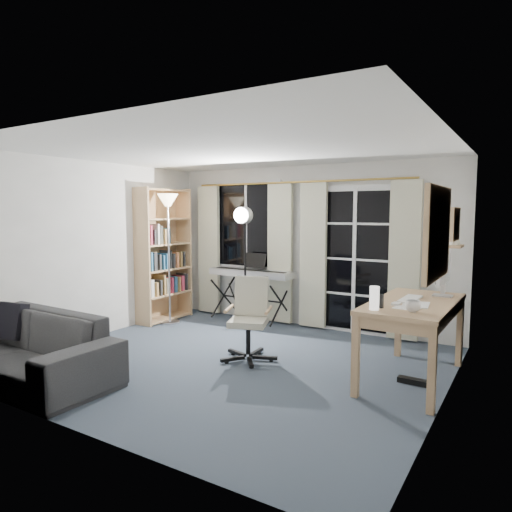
{
  "coord_description": "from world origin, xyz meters",
  "views": [
    {
      "loc": [
        2.88,
        -4.19,
        1.72
      ],
      "look_at": [
        0.11,
        0.35,
        1.2
      ],
      "focal_mm": 32.0,
      "sensor_mm": 36.0,
      "label": 1
    }
  ],
  "objects_px": {
    "office_chair": "(250,310)",
    "sofa": "(17,334)",
    "keyboard_piano": "(251,274)",
    "torchiere_lamp": "(168,220)",
    "monitor": "(443,268)",
    "bookshelf": "(161,258)",
    "mug": "(413,305)",
    "studio_light": "(243,230)",
    "desk": "(413,311)"
  },
  "relations": [
    {
      "from": "office_chair",
      "to": "sofa",
      "type": "relative_size",
      "value": 0.41
    },
    {
      "from": "keyboard_piano",
      "to": "torchiere_lamp",
      "type": "bearing_deg",
      "value": -145.11
    },
    {
      "from": "monitor",
      "to": "bookshelf",
      "type": "bearing_deg",
      "value": 178.69
    },
    {
      "from": "mug",
      "to": "sofa",
      "type": "xyz_separation_m",
      "value": [
        -3.61,
        -1.55,
        -0.43
      ]
    },
    {
      "from": "bookshelf",
      "to": "keyboard_piano",
      "type": "xyz_separation_m",
      "value": [
        1.33,
        0.56,
        -0.23
      ]
    },
    {
      "from": "studio_light",
      "to": "desk",
      "type": "bearing_deg",
      "value": -22.11
    },
    {
      "from": "bookshelf",
      "to": "monitor",
      "type": "bearing_deg",
      "value": -1.82
    },
    {
      "from": "torchiere_lamp",
      "to": "monitor",
      "type": "height_order",
      "value": "torchiere_lamp"
    },
    {
      "from": "bookshelf",
      "to": "torchiere_lamp",
      "type": "relative_size",
      "value": 1.05
    },
    {
      "from": "torchiere_lamp",
      "to": "monitor",
      "type": "distance_m",
      "value": 3.95
    },
    {
      "from": "studio_light",
      "to": "bookshelf",
      "type": "bearing_deg",
      "value": 179.71
    },
    {
      "from": "bookshelf",
      "to": "torchiere_lamp",
      "type": "xyz_separation_m",
      "value": [
        0.28,
        -0.13,
        0.61
      ]
    },
    {
      "from": "bookshelf",
      "to": "monitor",
      "type": "height_order",
      "value": "bookshelf"
    },
    {
      "from": "keyboard_piano",
      "to": "office_chair",
      "type": "distance_m",
      "value": 1.7
    },
    {
      "from": "studio_light",
      "to": "monitor",
      "type": "distance_m",
      "value": 2.78
    },
    {
      "from": "office_chair",
      "to": "monitor",
      "type": "xyz_separation_m",
      "value": [
        2.0,
        0.69,
        0.56
      ]
    },
    {
      "from": "monitor",
      "to": "sofa",
      "type": "height_order",
      "value": "monitor"
    },
    {
      "from": "sofa",
      "to": "office_chair",
      "type": "bearing_deg",
      "value": 47.81
    },
    {
      "from": "bookshelf",
      "to": "monitor",
      "type": "relative_size",
      "value": 3.54
    },
    {
      "from": "torchiere_lamp",
      "to": "desk",
      "type": "bearing_deg",
      "value": -7.75
    },
    {
      "from": "sofa",
      "to": "studio_light",
      "type": "bearing_deg",
      "value": 72.16
    },
    {
      "from": "studio_light",
      "to": "sofa",
      "type": "bearing_deg",
      "value": -114.38
    },
    {
      "from": "bookshelf",
      "to": "office_chair",
      "type": "height_order",
      "value": "bookshelf"
    },
    {
      "from": "studio_light",
      "to": "torchiere_lamp",
      "type": "bearing_deg",
      "value": -173.15
    },
    {
      "from": "bookshelf",
      "to": "studio_light",
      "type": "distance_m",
      "value": 1.55
    },
    {
      "from": "office_chair",
      "to": "sofa",
      "type": "xyz_separation_m",
      "value": [
        -1.71,
        -1.81,
        -0.11
      ]
    },
    {
      "from": "torchiere_lamp",
      "to": "office_chair",
      "type": "distance_m",
      "value": 2.31
    },
    {
      "from": "studio_light",
      "to": "monitor",
      "type": "height_order",
      "value": "studio_light"
    },
    {
      "from": "office_chair",
      "to": "desk",
      "type": "relative_size",
      "value": 0.62
    },
    {
      "from": "torchiere_lamp",
      "to": "sofa",
      "type": "bearing_deg",
      "value": -85.07
    },
    {
      "from": "torchiere_lamp",
      "to": "keyboard_piano",
      "type": "distance_m",
      "value": 1.51
    },
    {
      "from": "torchiere_lamp",
      "to": "sofa",
      "type": "relative_size",
      "value": 0.85
    },
    {
      "from": "desk",
      "to": "studio_light",
      "type": "bearing_deg",
      "value": 164.45
    },
    {
      "from": "mug",
      "to": "studio_light",
      "type": "bearing_deg",
      "value": 154.4
    },
    {
      "from": "desk",
      "to": "sofa",
      "type": "xyz_separation_m",
      "value": [
        -3.51,
        -2.05,
        -0.26
      ]
    },
    {
      "from": "torchiere_lamp",
      "to": "studio_light",
      "type": "relative_size",
      "value": 1.09
    },
    {
      "from": "mug",
      "to": "desk",
      "type": "bearing_deg",
      "value": 101.31
    },
    {
      "from": "monitor",
      "to": "sofa",
      "type": "bearing_deg",
      "value": -144.83
    },
    {
      "from": "torchiere_lamp",
      "to": "mug",
      "type": "height_order",
      "value": "torchiere_lamp"
    },
    {
      "from": "studio_light",
      "to": "monitor",
      "type": "bearing_deg",
      "value": -11.92
    },
    {
      "from": "torchiere_lamp",
      "to": "desk",
      "type": "distance_m",
      "value": 3.87
    },
    {
      "from": "keyboard_piano",
      "to": "monitor",
      "type": "height_order",
      "value": "monitor"
    },
    {
      "from": "desk",
      "to": "monitor",
      "type": "relative_size",
      "value": 2.62
    },
    {
      "from": "monitor",
      "to": "sofa",
      "type": "xyz_separation_m",
      "value": [
        -3.71,
        -2.5,
        -0.67
      ]
    },
    {
      "from": "studio_light",
      "to": "mug",
      "type": "relative_size",
      "value": 13.63
    },
    {
      "from": "bookshelf",
      "to": "desk",
      "type": "distance_m",
      "value": 4.07
    },
    {
      "from": "office_chair",
      "to": "mug",
      "type": "distance_m",
      "value": 1.95
    },
    {
      "from": "bookshelf",
      "to": "keyboard_piano",
      "type": "bearing_deg",
      "value": 23.73
    },
    {
      "from": "desk",
      "to": "monitor",
      "type": "bearing_deg",
      "value": 67.66
    },
    {
      "from": "bookshelf",
      "to": "office_chair",
      "type": "xyz_separation_m",
      "value": [
        2.21,
        -0.87,
        -0.42
      ]
    }
  ]
}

